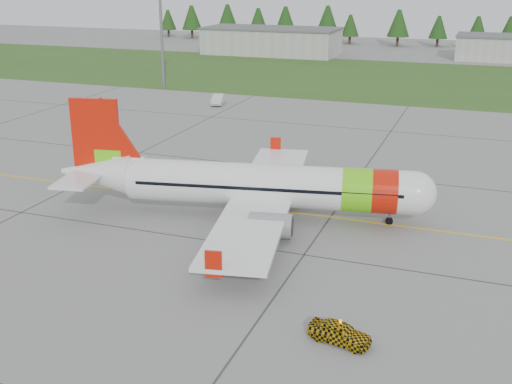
% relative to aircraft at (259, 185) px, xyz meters
% --- Properties ---
extents(ground, '(320.00, 320.00, 0.00)m').
position_rel_aircraft_xyz_m(ground, '(-4.35, -6.10, -2.75)').
color(ground, gray).
rests_on(ground, ground).
extents(aircraft, '(31.28, 29.24, 9.55)m').
position_rel_aircraft_xyz_m(aircraft, '(0.00, 0.00, 0.00)').
color(aircraft, white).
rests_on(aircraft, ground).
extents(follow_me_car, '(1.48, 1.65, 3.56)m').
position_rel_aircraft_xyz_m(follow_me_car, '(10.68, -16.51, -0.97)').
color(follow_me_car, gold).
rests_on(follow_me_car, ground).
extents(service_van, '(1.99, 1.92, 4.76)m').
position_rel_aircraft_xyz_m(service_van, '(-22.04, 42.48, -0.37)').
color(service_van, silver).
rests_on(service_van, ground).
extents(grass_strip, '(320.00, 50.00, 0.03)m').
position_rel_aircraft_xyz_m(grass_strip, '(-4.35, 75.90, -2.74)').
color(grass_strip, '#30561E').
rests_on(grass_strip, ground).
extents(taxi_guideline, '(120.00, 0.25, 0.02)m').
position_rel_aircraft_xyz_m(taxi_guideline, '(-4.35, 1.90, -2.74)').
color(taxi_guideline, gold).
rests_on(taxi_guideline, ground).
extents(hangar_west, '(32.00, 14.00, 6.00)m').
position_rel_aircraft_xyz_m(hangar_west, '(-34.35, 103.90, 0.25)').
color(hangar_west, '#A8A8A3').
rests_on(hangar_west, ground).
extents(hangar_east, '(24.00, 12.00, 5.20)m').
position_rel_aircraft_xyz_m(hangar_east, '(20.65, 111.90, -0.15)').
color(hangar_east, '#A8A8A3').
rests_on(hangar_east, ground).
extents(floodlight_mast, '(0.50, 0.50, 20.00)m').
position_rel_aircraft_xyz_m(floodlight_mast, '(-36.35, 51.90, 7.25)').
color(floodlight_mast, slate).
rests_on(floodlight_mast, ground).
extents(treeline, '(160.00, 8.00, 10.00)m').
position_rel_aircraft_xyz_m(treeline, '(-4.35, 131.90, 2.25)').
color(treeline, '#1C3F14').
rests_on(treeline, ground).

